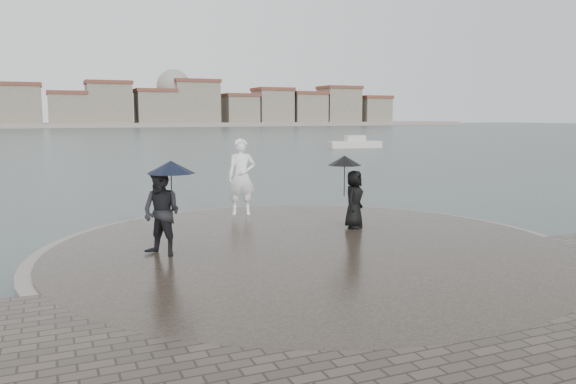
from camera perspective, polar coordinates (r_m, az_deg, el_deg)
name	(u,v)px	position (r m, az deg, el deg)	size (l,w,h in m)	color
ground	(394,306)	(10.36, 10.71, -11.33)	(400.00, 400.00, 0.00)	#2B3835
kerb_ring	(310,253)	(13.24, 2.23, -6.25)	(12.50, 12.50, 0.32)	gray
quay_tip	(310,252)	(13.23, 2.23, -6.16)	(11.90, 11.90, 0.36)	#2D261E
statue	(242,177)	(17.10, -4.74, 1.55)	(0.84, 0.55, 2.31)	white
visitor_left	(163,203)	(12.38, -12.53, -1.10)	(1.35, 1.20, 2.04)	black
visitor_right	(351,189)	(15.10, 6.46, 0.35)	(1.16, 1.00, 1.95)	black
far_skyline	(43,107)	(168.82, -23.65, 7.92)	(260.00, 20.00, 37.00)	gray
boats	(165,150)	(49.83, -12.37, 4.18)	(45.79, 7.25, 1.50)	beige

